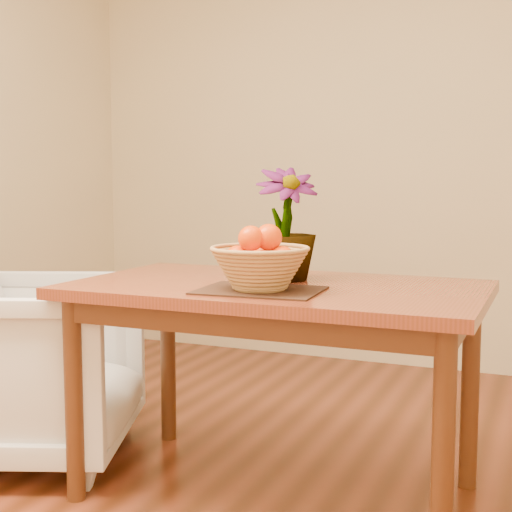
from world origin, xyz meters
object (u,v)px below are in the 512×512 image
at_px(table, 276,309).
at_px(armchair, 31,358).
at_px(potted_plant, 285,224).
at_px(wicker_basket, 260,269).

relative_size(table, armchair, 1.75).
distance_m(table, potted_plant, 0.31).
bearing_deg(table, wicker_basket, -86.41).
bearing_deg(table, armchair, -176.62).
height_order(potted_plant, armchair, potted_plant).
distance_m(table, wicker_basket, 0.24).
height_order(wicker_basket, armchair, wicker_basket).
distance_m(wicker_basket, armchair, 1.12).
bearing_deg(armchair, wicker_basket, -117.56).
height_order(table, potted_plant, potted_plant).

